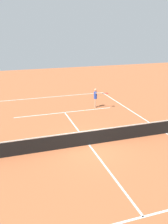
% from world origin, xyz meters
% --- Properties ---
extents(ground_plane, '(60.00, 60.00, 0.00)m').
position_xyz_m(ground_plane, '(0.00, 0.00, 0.00)').
color(ground_plane, '#B76038').
extents(court_lines, '(11.27, 23.06, 0.01)m').
position_xyz_m(court_lines, '(0.00, 0.00, 0.00)').
color(court_lines, white).
rests_on(court_lines, ground).
extents(tennis_net, '(11.87, 0.10, 1.07)m').
position_xyz_m(tennis_net, '(0.00, 0.00, 0.50)').
color(tennis_net, '#4C4C51').
rests_on(tennis_net, ground).
extents(player_serving, '(1.19, 0.92, 1.73)m').
position_xyz_m(player_serving, '(-3.02, -6.81, 1.03)').
color(player_serving, '#D8A884').
rests_on(player_serving, ground).
extents(tennis_ball, '(0.07, 0.07, 0.07)m').
position_xyz_m(tennis_ball, '(-1.70, -6.13, 0.03)').
color(tennis_ball, '#CCE033').
rests_on(tennis_ball, ground).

